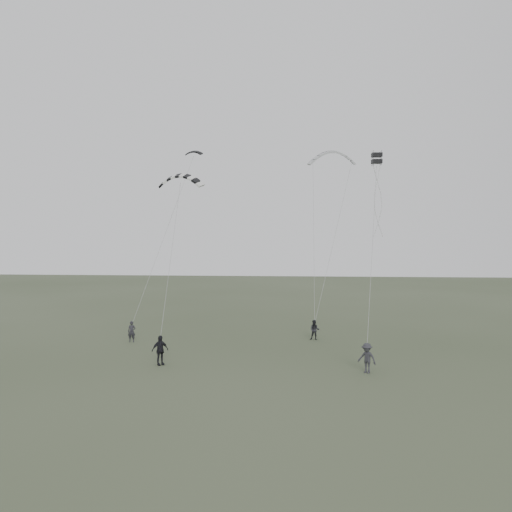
# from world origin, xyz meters

# --- Properties ---
(ground) EXTENTS (140.00, 140.00, 0.00)m
(ground) POSITION_xyz_m (0.00, 0.00, 0.00)
(ground) COLOR #37432C
(ground) RESTS_ON ground
(flyer_left) EXTENTS (0.59, 0.41, 1.53)m
(flyer_left) POSITION_xyz_m (-7.80, 4.78, 0.77)
(flyer_left) COLOR #232328
(flyer_left) RESTS_ON ground
(flyer_right) EXTENTS (0.81, 0.68, 1.49)m
(flyer_right) POSITION_xyz_m (5.63, 6.64, 0.75)
(flyer_right) COLOR black
(flyer_right) RESTS_ON ground
(flyer_center) EXTENTS (1.08, 1.00, 1.78)m
(flyer_center) POSITION_xyz_m (-3.89, -1.61, 0.89)
(flyer_center) COLOR black
(flyer_center) RESTS_ON ground
(flyer_far) EXTENTS (1.26, 1.15, 1.70)m
(flyer_far) POSITION_xyz_m (8.25, -2.40, 0.85)
(flyer_far) COLOR #29292E
(flyer_far) RESTS_ON ground
(kite_dark_small) EXTENTS (1.62, 0.86, 0.64)m
(kite_dark_small) POSITION_xyz_m (-4.94, 13.46, 15.36)
(kite_dark_small) COLOR black
(kite_dark_small) RESTS_ON flyer_left
(kite_pale_large) EXTENTS (4.54, 1.75, 1.96)m
(kite_pale_large) POSITION_xyz_m (7.52, 16.03, 15.59)
(kite_pale_large) COLOR #AAACAF
(kite_pale_large) RESTS_ON flyer_right
(kite_striped) EXTENTS (3.35, 1.47, 1.46)m
(kite_striped) POSITION_xyz_m (-4.10, 4.83, 12.14)
(kite_striped) COLOR black
(kite_striped) RESTS_ON flyer_center
(kite_box) EXTENTS (0.70, 0.72, 0.74)m
(kite_box) POSITION_xyz_m (9.69, 3.92, 13.06)
(kite_box) COLOR black
(kite_box) RESTS_ON flyer_far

